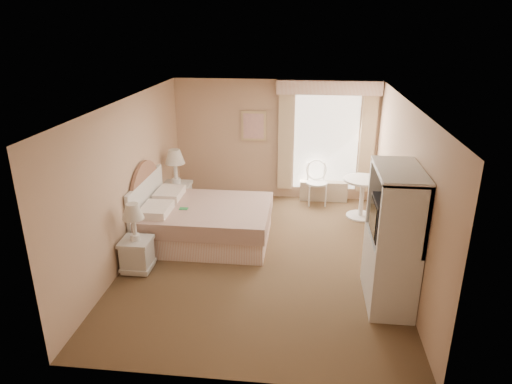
# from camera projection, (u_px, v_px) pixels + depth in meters

# --- Properties ---
(room) EXTENTS (4.21, 5.51, 2.51)m
(room) POSITION_uv_depth(u_px,v_px,m) (262.00, 184.00, 6.96)
(room) COLOR brown
(room) RESTS_ON ground
(window) EXTENTS (2.05, 0.22, 2.51)m
(window) POSITION_uv_depth(u_px,v_px,m) (326.00, 138.00, 9.29)
(window) COLOR white
(window) RESTS_ON room
(framed_art) EXTENTS (0.52, 0.04, 0.62)m
(framed_art) POSITION_uv_depth(u_px,v_px,m) (254.00, 126.00, 9.43)
(framed_art) COLOR #D0B280
(framed_art) RESTS_ON room
(bed) EXTENTS (2.15, 1.69, 1.49)m
(bed) POSITION_uv_depth(u_px,v_px,m) (200.00, 221.00, 7.84)
(bed) COLOR #DCA58F
(bed) RESTS_ON room
(nightstand_near) EXTENTS (0.45, 0.45, 1.08)m
(nightstand_near) POSITION_uv_depth(u_px,v_px,m) (136.00, 246.00, 6.85)
(nightstand_near) COLOR silver
(nightstand_near) RESTS_ON room
(nightstand_far) EXTENTS (0.53, 0.53, 1.28)m
(nightstand_far) POSITION_uv_depth(u_px,v_px,m) (177.00, 190.00, 8.93)
(nightstand_far) COLOR silver
(nightstand_far) RESTS_ON room
(round_table) EXTENTS (0.74, 0.74, 0.78)m
(round_table) POSITION_uv_depth(u_px,v_px,m) (362.00, 192.00, 8.73)
(round_table) COLOR white
(round_table) RESTS_ON room
(cafe_chair) EXTENTS (0.49, 0.49, 0.91)m
(cafe_chair) POSITION_uv_depth(u_px,v_px,m) (316.00, 179.00, 9.41)
(cafe_chair) COLOR white
(cafe_chair) RESTS_ON room
(armoire) EXTENTS (0.57, 1.13, 1.88)m
(armoire) POSITION_uv_depth(u_px,v_px,m) (392.00, 248.00, 5.99)
(armoire) COLOR silver
(armoire) RESTS_ON room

